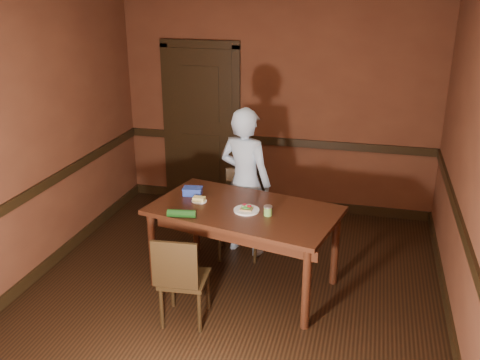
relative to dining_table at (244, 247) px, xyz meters
The scene contains 21 objects.
floor 0.47m from the dining_table, 108.74° to the right, with size 4.00×4.50×0.01m, color black.
wall_back 2.24m from the dining_table, 92.09° to the left, with size 4.00×0.02×2.70m, color #542A19.
wall_front 2.64m from the dining_table, 91.72° to the right, with size 4.00×0.02×2.70m, color #542A19.
wall_left 2.29m from the dining_table, behind, with size 0.02×4.50×2.70m, color #542A19.
wall_right 2.15m from the dining_table, ahead, with size 0.02×4.50×2.70m, color #542A19.
dado_back 2.08m from the dining_table, 92.11° to the left, with size 4.00×0.03×0.10m, color black.
dado_left 2.13m from the dining_table, behind, with size 0.03×4.50×0.10m, color black.
dado_right 1.99m from the dining_table, ahead, with size 0.03×4.50×0.10m, color black.
baseboard_back 2.05m from the dining_table, 92.11° to the left, with size 4.00×0.03×0.12m, color black.
baseboard_left 2.10m from the dining_table, behind, with size 0.03×4.50×0.12m, color black.
baseboard_right 1.95m from the dining_table, ahead, with size 0.03×4.50×0.12m, color black.
door 2.37m from the dining_table, 118.27° to the left, with size 1.05×0.07×2.20m.
dining_table is the anchor object (origin of this frame).
chair_far 0.63m from the dining_table, 109.61° to the left, with size 0.44×0.44×0.94m, color black, non-canonical shape.
chair_near 0.79m from the dining_table, 117.31° to the right, with size 0.39×0.39×0.85m, color black, non-canonical shape.
person 0.82m from the dining_table, 102.94° to the left, with size 0.60×0.39×1.63m, color #A9C3DD.
sandwich_plate 0.43m from the dining_table, 56.26° to the right, with size 0.24×0.24×0.06m.
sauce_jar 0.53m from the dining_table, 22.56° to the right, with size 0.08×0.08×0.09m.
cheese_saucer 0.64m from the dining_table, behind, with size 0.15×0.15×0.05m.
food_tub 0.76m from the dining_table, 161.05° to the left, with size 0.21×0.16×0.08m.
wrapped_veg 0.75m from the dining_table, 146.13° to the right, with size 0.07×0.07×0.26m, color #133811.
Camera 1 is at (1.18, -4.29, 2.83)m, focal length 40.00 mm.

